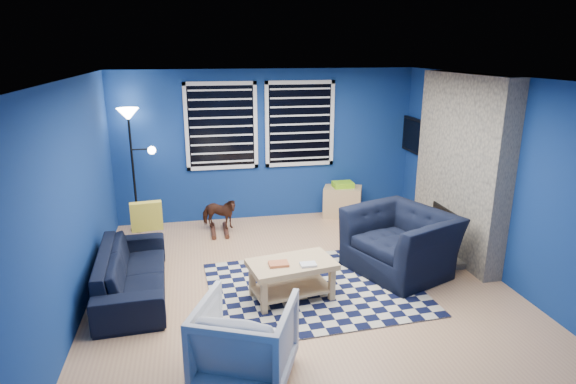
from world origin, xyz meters
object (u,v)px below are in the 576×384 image
(tv, at_px, (417,137))
(armchair_big, at_px, (401,242))
(armchair_bent, at_px, (245,341))
(coffee_table, at_px, (292,272))
(rocking_horse, at_px, (219,213))
(floor_lamp, at_px, (131,132))
(sofa, at_px, (132,271))
(cabinet, at_px, (342,201))

(tv, height_order, armchair_big, tv)
(armchair_bent, relative_size, coffee_table, 0.78)
(armchair_big, distance_m, rocking_horse, 2.89)
(tv, xyz_separation_m, armchair_bent, (-3.31, -3.71, -1.03))
(armchair_big, xyz_separation_m, floor_lamp, (-3.48, 2.19, 1.20))
(sofa, distance_m, cabinet, 3.91)
(coffee_table, xyz_separation_m, floor_lamp, (-1.95, 2.64, 1.26))
(cabinet, bearing_deg, tv, 10.13)
(armchair_bent, relative_size, rocking_horse, 1.37)
(rocking_horse, relative_size, coffee_table, 0.57)
(floor_lamp, bearing_deg, coffee_table, -53.60)
(tv, bearing_deg, cabinet, 168.04)
(armchair_bent, bearing_deg, armchair_big, -118.18)
(sofa, xyz_separation_m, cabinet, (3.27, 2.15, -0.00))
(armchair_big, distance_m, cabinet, 2.22)
(sofa, bearing_deg, armchair_big, -93.98)
(rocking_horse, height_order, coffee_table, rocking_horse)
(sofa, relative_size, floor_lamp, 0.97)
(armchair_big, xyz_separation_m, rocking_horse, (-2.23, 1.83, -0.08))
(armchair_big, bearing_deg, coffee_table, -96.58)
(tv, distance_m, sofa, 4.97)
(tv, xyz_separation_m, floor_lamp, (-4.57, 0.23, 0.20))
(sofa, height_order, armchair_big, armchair_big)
(armchair_big, height_order, armchair_bent, armchair_big)
(sofa, bearing_deg, tv, -69.82)
(cabinet, xyz_separation_m, floor_lamp, (-3.39, -0.02, 1.33))
(rocking_horse, height_order, floor_lamp, floor_lamp)
(sofa, height_order, rocking_horse, rocking_horse)
(floor_lamp, bearing_deg, armchair_bent, -72.17)
(armchair_bent, bearing_deg, sofa, -34.14)
(armchair_big, bearing_deg, sofa, -113.89)
(coffee_table, height_order, cabinet, cabinet)
(coffee_table, bearing_deg, tv, 42.50)
(floor_lamp, bearing_deg, armchair_big, -32.21)
(armchair_bent, xyz_separation_m, floor_lamp, (-1.27, 3.94, 1.23))
(armchair_big, relative_size, armchair_bent, 1.51)
(armchair_big, height_order, cabinet, armchair_big)
(tv, height_order, sofa, tv)
(tv, xyz_separation_m, coffee_table, (-2.63, -2.41, -1.06))
(rocking_horse, bearing_deg, cabinet, -56.52)
(armchair_bent, distance_m, cabinet, 4.49)
(armchair_bent, xyz_separation_m, cabinet, (2.13, 3.96, -0.10))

